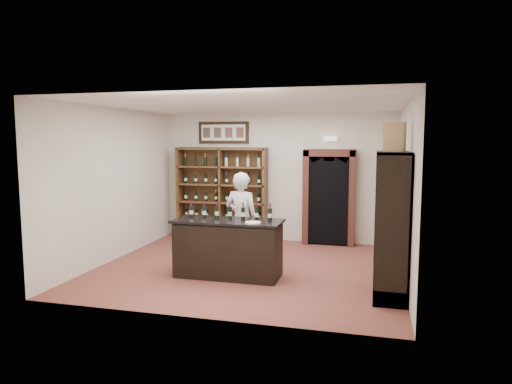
# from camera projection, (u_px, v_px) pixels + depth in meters

# --- Properties ---
(floor) EXTENTS (5.50, 5.50, 0.00)m
(floor) POSITION_uv_depth(u_px,v_px,m) (248.00, 268.00, 8.50)
(floor) COLOR brown
(floor) RESTS_ON ground
(ceiling) EXTENTS (5.50, 5.50, 0.00)m
(ceiling) POSITION_uv_depth(u_px,v_px,m) (248.00, 105.00, 8.16)
(ceiling) COLOR white
(ceiling) RESTS_ON wall_back
(wall_back) EXTENTS (5.50, 0.04, 3.00)m
(wall_back) POSITION_uv_depth(u_px,v_px,m) (277.00, 177.00, 10.74)
(wall_back) COLOR silver
(wall_back) RESTS_ON ground
(wall_left) EXTENTS (0.04, 5.00, 3.00)m
(wall_left) POSITION_uv_depth(u_px,v_px,m) (115.00, 184.00, 9.02)
(wall_left) COLOR silver
(wall_left) RESTS_ON ground
(wall_right) EXTENTS (0.04, 5.00, 3.00)m
(wall_right) POSITION_uv_depth(u_px,v_px,m) (406.00, 192.00, 7.65)
(wall_right) COLOR silver
(wall_right) RESTS_ON ground
(wine_shelf) EXTENTS (2.20, 0.38, 2.20)m
(wine_shelf) POSITION_uv_depth(u_px,v_px,m) (222.00, 193.00, 10.95)
(wine_shelf) COLOR brown
(wine_shelf) RESTS_ON ground
(framed_picture) EXTENTS (1.25, 0.04, 0.52)m
(framed_picture) POSITION_uv_depth(u_px,v_px,m) (224.00, 133.00, 10.92)
(framed_picture) COLOR black
(framed_picture) RESTS_ON wall_back
(arched_doorway) EXTENTS (1.17, 0.35, 2.17)m
(arched_doorway) POSITION_uv_depth(u_px,v_px,m) (329.00, 195.00, 10.30)
(arched_doorway) COLOR black
(arched_doorway) RESTS_ON ground
(emergency_light) EXTENTS (0.30, 0.10, 0.10)m
(emergency_light) POSITION_uv_depth(u_px,v_px,m) (330.00, 139.00, 10.25)
(emergency_light) COLOR white
(emergency_light) RESTS_ON wall_back
(tasting_counter) EXTENTS (1.88, 0.78, 1.00)m
(tasting_counter) POSITION_uv_depth(u_px,v_px,m) (228.00, 249.00, 7.92)
(tasting_counter) COLOR black
(tasting_counter) RESTS_ON ground
(counter_bottle_0) EXTENTS (0.07, 0.07, 0.30)m
(counter_bottle_0) POSITION_uv_depth(u_px,v_px,m) (191.00, 211.00, 8.13)
(counter_bottle_0) COLOR black
(counter_bottle_0) RESTS_ON tasting_counter
(counter_bottle_1) EXTENTS (0.07, 0.07, 0.30)m
(counter_bottle_1) POSITION_uv_depth(u_px,v_px,m) (204.00, 212.00, 8.07)
(counter_bottle_1) COLOR black
(counter_bottle_1) RESTS_ON tasting_counter
(counter_bottle_2) EXTENTS (0.07, 0.07, 0.30)m
(counter_bottle_2) POSITION_uv_depth(u_px,v_px,m) (217.00, 212.00, 8.01)
(counter_bottle_2) COLOR black
(counter_bottle_2) RESTS_ON tasting_counter
(counter_bottle_3) EXTENTS (0.07, 0.07, 0.30)m
(counter_bottle_3) POSITION_uv_depth(u_px,v_px,m) (230.00, 213.00, 7.95)
(counter_bottle_3) COLOR black
(counter_bottle_3) RESTS_ON tasting_counter
(counter_bottle_4) EXTENTS (0.07, 0.07, 0.30)m
(counter_bottle_4) POSITION_uv_depth(u_px,v_px,m) (243.00, 213.00, 7.89)
(counter_bottle_4) COLOR black
(counter_bottle_4) RESTS_ON tasting_counter
(counter_bottle_5) EXTENTS (0.07, 0.07, 0.30)m
(counter_bottle_5) POSITION_uv_depth(u_px,v_px,m) (256.00, 214.00, 7.83)
(counter_bottle_5) COLOR black
(counter_bottle_5) RESTS_ON tasting_counter
(counter_bottle_6) EXTENTS (0.07, 0.07, 0.30)m
(counter_bottle_6) POSITION_uv_depth(u_px,v_px,m) (270.00, 214.00, 7.77)
(counter_bottle_6) COLOR black
(counter_bottle_6) RESTS_ON tasting_counter
(side_cabinet) EXTENTS (0.48, 1.20, 2.20)m
(side_cabinet) POSITION_uv_depth(u_px,v_px,m) (393.00, 247.00, 6.92)
(side_cabinet) COLOR black
(side_cabinet) RESTS_ON ground
(shopkeeper) EXTENTS (0.72, 0.54, 1.79)m
(shopkeeper) POSITION_uv_depth(u_px,v_px,m) (242.00, 220.00, 8.46)
(shopkeeper) COLOR silver
(shopkeeper) RESTS_ON ground
(plate) EXTENTS (0.27, 0.27, 0.02)m
(plate) POSITION_uv_depth(u_px,v_px,m) (253.00, 223.00, 7.53)
(plate) COLOR white
(plate) RESTS_ON tasting_counter
(wine_crate) EXTENTS (0.33, 0.24, 0.44)m
(wine_crate) POSITION_uv_depth(u_px,v_px,m) (395.00, 137.00, 6.77)
(wine_crate) COLOR #A48956
(wine_crate) RESTS_ON side_cabinet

